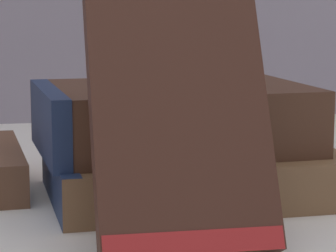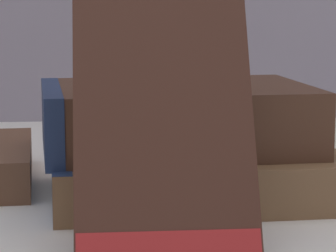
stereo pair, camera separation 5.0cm
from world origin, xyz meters
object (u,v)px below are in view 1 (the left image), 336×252
at_px(book_leaning_front, 180,128).
at_px(reading_glasses, 111,151).
at_px(book_flat_bottom, 186,174).
at_px(pocket_watch, 208,80).
at_px(book_flat_top, 165,117).

height_order(book_leaning_front, reading_glasses, book_leaning_front).
height_order(book_flat_bottom, pocket_watch, pocket_watch).
bearing_deg(book_flat_bottom, pocket_watch, 34.57).
height_order(book_leaning_front, pocket_watch, book_leaning_front).
bearing_deg(reading_glasses, book_flat_bottom, -72.19).
bearing_deg(book_leaning_front, reading_glasses, 91.28).
bearing_deg(pocket_watch, book_flat_top, -171.33).
height_order(book_flat_bottom, reading_glasses, book_flat_bottom).
relative_size(pocket_watch, reading_glasses, 0.49).
height_order(book_flat_bottom, book_flat_top, book_flat_top).
bearing_deg(book_leaning_front, book_flat_bottom, 76.38).
bearing_deg(reading_glasses, book_leaning_front, -82.11).
xyz_separation_m(book_flat_top, pocket_watch, (0.03, 0.00, 0.02)).
distance_m(book_flat_bottom, reading_glasses, 0.17).
xyz_separation_m(book_flat_bottom, book_flat_top, (-0.01, 0.01, 0.04)).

